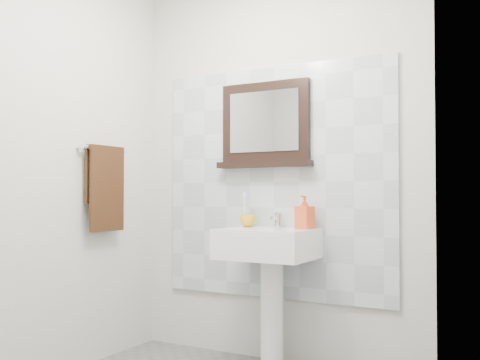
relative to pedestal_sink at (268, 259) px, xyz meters
name	(u,v)px	position (x,y,z in m)	size (l,w,h in m)	color
back_wall	(275,167)	(-0.06, 0.23, 0.57)	(2.00, 0.01, 2.50)	beige
left_wall	(32,163)	(-1.06, -0.87, 0.57)	(0.01, 2.20, 2.50)	beige
right_wall	(384,149)	(0.94, -0.87, 0.57)	(0.01, 2.20, 2.50)	beige
splashback	(275,182)	(-0.06, 0.21, 0.47)	(1.60, 0.02, 1.50)	#B0BABF
pedestal_sink	(268,259)	(0.00, 0.00, 0.00)	(0.55, 0.44, 0.96)	white
toothbrush_cup	(248,221)	(-0.20, 0.11, 0.22)	(0.10, 0.10, 0.08)	gold
toothbrushes	(248,208)	(-0.20, 0.11, 0.31)	(0.05, 0.04, 0.21)	white
soap_dispenser	(305,212)	(0.19, 0.10, 0.29)	(0.09, 0.09, 0.20)	red
framed_mirror	(265,127)	(-0.11, 0.19, 0.83)	(0.66, 0.11, 0.56)	black
towel_bar	(105,149)	(-1.01, -0.34, 0.69)	(0.07, 0.40, 0.03)	silver
hand_towel	(105,182)	(-1.00, -0.34, 0.48)	(0.06, 0.30, 0.55)	black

